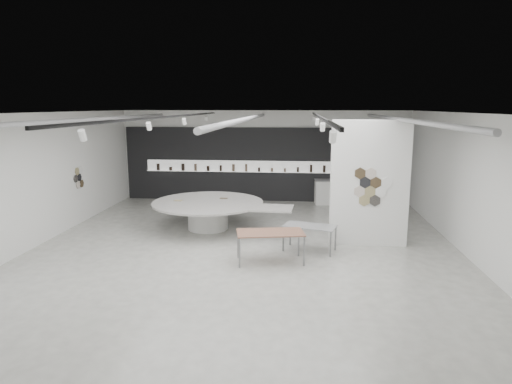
# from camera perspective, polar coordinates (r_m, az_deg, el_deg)

# --- Properties ---
(room) EXTENTS (12.02, 14.02, 3.82)m
(room) POSITION_cam_1_polar(r_m,az_deg,el_deg) (12.34, -2.00, 1.81)
(room) COLOR #B2B2A8
(room) RESTS_ON ground
(back_wall_display) EXTENTS (11.80, 0.27, 3.10)m
(back_wall_display) POSITION_cam_1_polar(r_m,az_deg,el_deg) (19.24, 0.73, 3.43)
(back_wall_display) COLOR black
(back_wall_display) RESTS_ON ground
(partition_column) EXTENTS (2.20, 0.38, 3.60)m
(partition_column) POSITION_cam_1_polar(r_m,az_deg,el_deg) (13.42, 13.99, 1.03)
(partition_column) COLOR white
(partition_column) RESTS_ON ground
(display_island) EXTENTS (4.73, 3.85, 0.93)m
(display_island) POSITION_cam_1_polar(r_m,az_deg,el_deg) (14.96, -5.77, -2.41)
(display_island) COLOR white
(display_island) RESTS_ON ground
(sample_table_wood) EXTENTS (1.84, 1.15, 0.80)m
(sample_table_wood) POSITION_cam_1_polar(r_m,az_deg,el_deg) (11.76, 1.80, -5.29)
(sample_table_wood) COLOR brown
(sample_table_wood) RESTS_ON ground
(sample_table_stone) EXTENTS (1.55, 1.07, 0.72)m
(sample_table_stone) POSITION_cam_1_polar(r_m,az_deg,el_deg) (12.75, 6.74, -4.46)
(sample_table_stone) COLOR gray
(sample_table_stone) RESTS_ON ground
(kitchen_counter) EXTENTS (1.82, 0.82, 1.40)m
(kitchen_counter) POSITION_cam_1_polar(r_m,az_deg,el_deg) (19.02, 10.00, 0.01)
(kitchen_counter) COLOR white
(kitchen_counter) RESTS_ON ground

